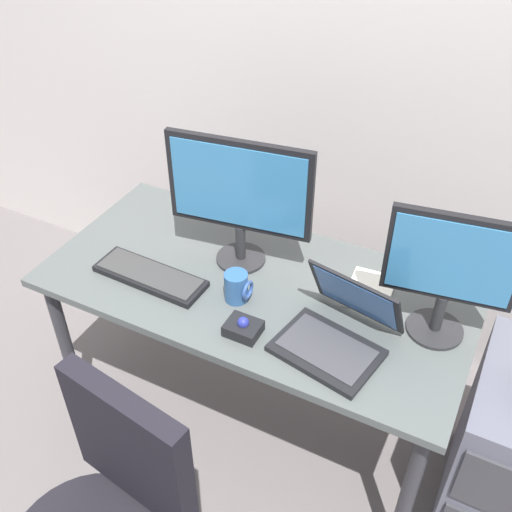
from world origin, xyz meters
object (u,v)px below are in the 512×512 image
object	(u,v)px
monitor_side	(450,269)
laptop	(337,331)
keyboard	(150,276)
paper_notepad	(370,291)
trackball_mouse	(243,328)
monitor_main	(239,194)
coffee_mug	(237,287)

from	to	relation	value
monitor_side	laptop	bearing A→B (deg)	-144.21
monitor_side	keyboard	size ratio (longest dim) A/B	1.07
keyboard	paper_notepad	world-z (taller)	keyboard
trackball_mouse	paper_notepad	xyz separation A→B (m)	(0.30, 0.37, -0.02)
monitor_main	trackball_mouse	bearing A→B (deg)	-60.59
monitor_side	paper_notepad	world-z (taller)	monitor_side
monitor_side	paper_notepad	distance (m)	0.36
laptop	coffee_mug	xyz separation A→B (m)	(-0.37, 0.03, 0.00)
trackball_mouse	monitor_main	bearing A→B (deg)	119.41
keyboard	trackball_mouse	size ratio (longest dim) A/B	3.77
laptop	coffee_mug	distance (m)	0.37
monitor_main	keyboard	xyz separation A→B (m)	(-0.23, -0.24, -0.27)
monitor_main	keyboard	world-z (taller)	monitor_main
monitor_side	laptop	size ratio (longest dim) A/B	1.20
paper_notepad	coffee_mug	bearing A→B (deg)	-148.62
monitor_main	monitor_side	world-z (taller)	monitor_main
keyboard	paper_notepad	xyz separation A→B (m)	(0.71, 0.28, -0.01)
trackball_mouse	coffee_mug	bearing A→B (deg)	125.19
laptop	coffee_mug	world-z (taller)	laptop
monitor_main	laptop	world-z (taller)	monitor_main
laptop	monitor_side	bearing A→B (deg)	35.79
monitor_side	coffee_mug	xyz separation A→B (m)	(-0.63, -0.15, -0.20)
keyboard	laptop	xyz separation A→B (m)	(0.69, 0.01, 0.04)
monitor_main	coffee_mug	bearing A→B (deg)	-64.97
paper_notepad	laptop	bearing A→B (deg)	-93.81
monitor_main	trackball_mouse	size ratio (longest dim) A/B	4.61
monitor_main	monitor_side	bearing A→B (deg)	-2.89
coffee_mug	monitor_side	bearing A→B (deg)	13.74
keyboard	trackball_mouse	xyz separation A→B (m)	(0.41, -0.08, 0.01)
monitor_side	laptop	world-z (taller)	monitor_side
monitor_main	coffee_mug	distance (m)	0.31
keyboard	laptop	distance (m)	0.69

